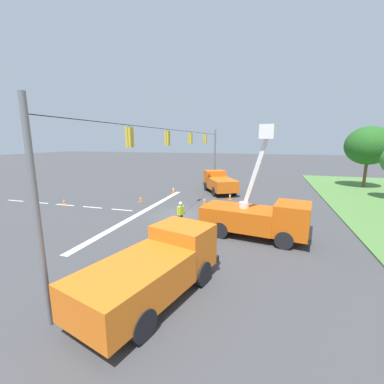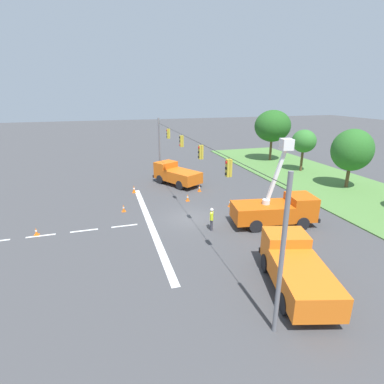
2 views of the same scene
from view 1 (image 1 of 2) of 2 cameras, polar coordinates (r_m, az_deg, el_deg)
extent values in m
plane|color=#424244|center=(20.67, -2.46, -5.14)|extent=(200.00, 200.00, 0.00)
cube|color=silver|center=(21.97, -10.85, -4.32)|extent=(17.60, 0.50, 0.01)
cube|color=silver|center=(22.94, -15.29, -3.85)|extent=(0.20, 2.00, 0.01)
cube|color=silver|center=(24.64, -21.24, -3.19)|extent=(0.20, 2.00, 0.01)
cube|color=silver|center=(26.56, -26.37, -2.59)|extent=(0.20, 2.00, 0.01)
cube|color=silver|center=(28.67, -30.77, -2.06)|extent=(0.20, 2.00, 0.01)
cube|color=silver|center=(30.93, -34.54, -1.59)|extent=(0.20, 2.00, 0.01)
cylinder|color=slate|center=(32.45, 5.10, 7.32)|extent=(0.20, 0.20, 7.20)
cylinder|color=slate|center=(8.97, -31.15, -4.99)|extent=(0.20, 0.20, 7.20)
cylinder|color=black|center=(19.83, -2.62, 13.47)|extent=(26.00, 0.03, 0.03)
cylinder|color=black|center=(27.28, 2.92, 12.79)|extent=(0.02, 0.02, 0.10)
cube|color=gold|center=(27.27, 2.91, 11.68)|extent=(0.32, 0.28, 0.96)
cylinder|color=red|center=(27.32, 2.58, 12.35)|extent=(0.16, 0.05, 0.16)
cylinder|color=black|center=(27.31, 2.58, 11.68)|extent=(0.16, 0.05, 0.16)
cylinder|color=black|center=(27.31, 2.57, 11.01)|extent=(0.16, 0.05, 0.16)
cylinder|color=black|center=(22.27, -0.37, 13.12)|extent=(0.02, 0.02, 0.10)
cube|color=gold|center=(22.26, -0.37, 11.76)|extent=(0.32, 0.28, 0.96)
cylinder|color=black|center=(22.31, -0.77, 12.58)|extent=(0.16, 0.05, 0.16)
cylinder|color=black|center=(22.31, -0.77, 11.76)|extent=(0.16, 0.05, 0.16)
cylinder|color=red|center=(22.31, -0.77, 10.94)|extent=(0.16, 0.05, 0.16)
cylinder|color=black|center=(17.37, -5.56, 13.56)|extent=(0.02, 0.02, 0.10)
cube|color=gold|center=(17.36, -5.53, 11.81)|extent=(0.32, 0.28, 0.96)
cylinder|color=red|center=(17.43, -6.05, 12.86)|extent=(0.16, 0.05, 0.16)
cylinder|color=black|center=(17.42, -6.02, 11.80)|extent=(0.16, 0.05, 0.16)
cylinder|color=black|center=(17.42, -6.00, 10.75)|extent=(0.16, 0.05, 0.16)
cylinder|color=black|center=(13.04, -13.83, 14.04)|extent=(0.02, 0.02, 0.10)
cube|color=gold|center=(13.02, -13.71, 11.71)|extent=(0.32, 0.28, 0.96)
cylinder|color=red|center=(13.11, -14.40, 13.08)|extent=(0.16, 0.05, 0.16)
cylinder|color=black|center=(13.10, -14.33, 11.68)|extent=(0.16, 0.05, 0.16)
cylinder|color=black|center=(13.10, -14.26, 10.28)|extent=(0.16, 0.05, 0.16)
cylinder|color=brown|center=(38.61, 34.01, 2.99)|extent=(0.36, 0.36, 3.08)
ellipsoid|color=#235B1E|center=(38.37, 34.63, 8.48)|extent=(5.13, 5.35, 4.64)
cube|color=#D6560F|center=(16.51, 10.29, -5.47)|extent=(3.14, 4.77, 1.28)
cube|color=#D6560F|center=(15.91, 21.37, -5.66)|extent=(2.62, 2.26, 1.85)
cube|color=#1E2838|center=(15.79, 23.86, -4.75)|extent=(2.06, 0.44, 0.83)
cube|color=black|center=(16.10, 24.85, -8.64)|extent=(2.43, 0.56, 0.30)
cylinder|color=black|center=(17.27, 20.65, -7.51)|extent=(0.44, 1.03, 1.00)
cylinder|color=black|center=(15.16, 19.76, -10.08)|extent=(0.44, 1.03, 1.00)
cylinder|color=black|center=(17.94, 8.78, -6.19)|extent=(0.44, 1.03, 1.00)
cylinder|color=black|center=(15.92, 6.31, -8.42)|extent=(0.44, 1.03, 1.00)
cylinder|color=silver|center=(16.21, 11.46, -2.83)|extent=(0.60, 0.60, 0.36)
cube|color=white|center=(15.71, 13.85, 4.01)|extent=(0.47, 1.44, 4.40)
cube|color=white|center=(15.48, 16.49, 12.74)|extent=(1.02, 0.94, 0.80)
cube|color=orange|center=(28.40, 6.75, 1.64)|extent=(4.61, 4.03, 1.21)
cube|color=orange|center=(30.98, 5.06, 3.08)|extent=(2.60, 2.85, 1.85)
cube|color=#1E2838|center=(31.49, 4.75, 3.82)|extent=(1.09, 1.85, 0.83)
cube|color=black|center=(31.96, 4.54, 1.94)|extent=(1.32, 2.19, 0.30)
cylinder|color=black|center=(30.60, 3.17, 1.25)|extent=(1.01, 0.73, 1.00)
cylinder|color=black|center=(31.27, 7.11, 1.40)|extent=(1.01, 0.73, 1.00)
cylinder|color=black|center=(27.51, 5.01, 0.07)|extent=(1.01, 0.73, 1.00)
cylinder|color=black|center=(28.25, 9.33, 0.27)|extent=(1.01, 0.73, 1.00)
cube|color=orange|center=(9.45, -13.00, -19.10)|extent=(4.75, 3.50, 1.25)
cube|color=orange|center=(11.40, -1.99, -11.68)|extent=(2.39, 2.76, 1.82)
cube|color=#1E2838|center=(11.78, -0.23, -9.24)|extent=(0.66, 2.03, 0.82)
cube|color=black|center=(12.47, 0.67, -13.38)|extent=(0.81, 2.41, 0.30)
cylinder|color=black|center=(12.23, -7.15, -14.79)|extent=(1.04, 0.54, 1.00)
cylinder|color=black|center=(11.08, 2.37, -17.64)|extent=(1.04, 0.54, 1.00)
cylinder|color=black|center=(10.12, -20.97, -21.53)|extent=(1.04, 0.54, 1.00)
cylinder|color=black|center=(8.69, -10.87, -27.03)|extent=(1.04, 0.54, 1.00)
cylinder|color=#383842|center=(17.80, -2.75, -6.45)|extent=(0.18, 0.18, 0.85)
cylinder|color=#383842|center=(17.94, -2.31, -6.31)|extent=(0.18, 0.18, 0.85)
cube|color=#D8EA26|center=(17.66, -2.55, -4.14)|extent=(0.46, 0.38, 0.60)
cube|color=silver|center=(17.66, -2.55, -4.14)|extent=(0.42, 0.24, 0.62)
cylinder|color=#D8EA26|center=(17.47, -3.16, -4.22)|extent=(0.11, 0.11, 0.55)
cylinder|color=#D8EA26|center=(17.85, -1.95, -3.87)|extent=(0.11, 0.11, 0.55)
sphere|color=tan|center=(17.55, -2.56, -2.79)|extent=(0.22, 0.22, 0.22)
sphere|color=white|center=(17.54, -2.56, -2.60)|extent=(0.26, 0.26, 0.26)
cube|color=orange|center=(24.16, 2.79, -2.66)|extent=(0.36, 0.36, 0.03)
cone|color=orange|center=(24.08, 2.80, -1.85)|extent=(0.27, 0.27, 0.67)
cylinder|color=white|center=(24.07, 2.80, -1.77)|extent=(0.17, 0.17, 0.12)
cube|color=orange|center=(29.34, -4.14, -0.17)|extent=(0.36, 0.36, 0.03)
cone|color=orange|center=(29.26, -4.15, 0.59)|extent=(0.30, 0.30, 0.76)
cylinder|color=white|center=(29.25, -4.15, 0.66)|extent=(0.19, 0.19, 0.14)
cube|color=orange|center=(26.93, -26.51, -2.40)|extent=(0.36, 0.36, 0.03)
cone|color=orange|center=(26.87, -26.56, -1.79)|extent=(0.22, 0.22, 0.56)
cylinder|color=white|center=(26.86, -26.57, -1.73)|extent=(0.14, 0.14, 0.10)
cube|color=orange|center=(25.41, -11.31, -2.17)|extent=(0.36, 0.36, 0.03)
cone|color=orange|center=(25.34, -11.33, -1.45)|extent=(0.25, 0.25, 0.62)
cylinder|color=white|center=(25.33, -11.34, -1.39)|extent=(0.15, 0.15, 0.11)
cube|color=orange|center=(21.17, 9.88, -4.86)|extent=(0.36, 0.36, 0.03)
cone|color=orange|center=(21.07, 9.91, -3.91)|extent=(0.28, 0.28, 0.70)
cylinder|color=white|center=(21.06, 9.92, -3.81)|extent=(0.17, 0.17, 0.13)
cube|color=orange|center=(26.18, 8.40, -1.67)|extent=(0.36, 0.36, 0.03)
cone|color=orange|center=(26.10, 8.42, -0.91)|extent=(0.27, 0.27, 0.69)
cylinder|color=white|center=(26.09, 8.42, -0.83)|extent=(0.17, 0.17, 0.12)
camera|label=2|loc=(14.04, -91.16, 16.74)|focal=28.00mm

